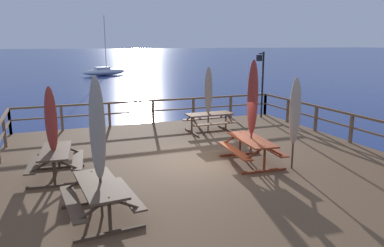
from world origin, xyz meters
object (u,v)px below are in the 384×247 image
picnic_table_back_left (252,145)px  patio_umbrella_tall_front (97,129)px  patio_umbrella_tall_mid_left (208,91)px  picnic_table_back_right (209,118)px  picnic_table_mid_right (56,157)px  patio_umbrella_tall_back_right (253,98)px  patio_umbrella_short_front (51,120)px  picnic_table_mid_centre (100,193)px  lamp_post_hooked (261,75)px  sailboat_distant (104,72)px  patio_umbrella_short_mid (295,111)px

picnic_table_back_left → patio_umbrella_tall_front: 5.32m
patio_umbrella_tall_mid_left → picnic_table_back_right: bearing=-31.5°
patio_umbrella_tall_front → picnic_table_back_left: bearing=22.9°
picnic_table_mid_right → patio_umbrella_tall_back_right: 5.83m
patio_umbrella_short_front → picnic_table_mid_right: bearing=-58.2°
picnic_table_back_right → patio_umbrella_short_front: (-6.08, -3.34, 1.03)m
picnic_table_mid_centre → picnic_table_back_right: size_ratio=1.08×
patio_umbrella_tall_front → lamp_post_hooked: lamp_post_hooked is taller
patio_umbrella_tall_front → picnic_table_back_right: bearing=50.3°
picnic_table_back_left → patio_umbrella_tall_back_right: patio_umbrella_tall_back_right is taller
patio_umbrella_tall_back_right → sailboat_distant: bearing=88.4°
picnic_table_mid_right → patio_umbrella_short_mid: 6.77m
patio_umbrella_tall_back_right → lamp_post_hooked: bearing=56.6°
picnic_table_mid_centre → patio_umbrella_tall_front: 1.34m
patio_umbrella_tall_front → picnic_table_mid_right: bearing=106.3°
picnic_table_back_left → patio_umbrella_short_front: size_ratio=0.87×
picnic_table_mid_centre → patio_umbrella_short_front: size_ratio=0.83×
patio_umbrella_tall_mid_left → patio_umbrella_tall_back_right: bearing=-95.3°
picnic_table_mid_centre → picnic_table_back_right: 8.19m
picnic_table_back_left → patio_umbrella_tall_mid_left: (0.41, 4.28, 1.14)m
picnic_table_back_right → lamp_post_hooked: (3.46, 1.71, 1.55)m
picnic_table_mid_centre → patio_umbrella_tall_front: bearing=63.8°
picnic_table_back_right → sailboat_distant: bearing=88.9°
patio_umbrella_tall_back_right → picnic_table_mid_right: bearing=172.1°
patio_umbrella_tall_back_right → sailboat_distant: sailboat_distant is taller
picnic_table_back_left → patio_umbrella_short_mid: 1.67m
picnic_table_back_right → patio_umbrella_short_mid: (0.42, -5.12, 1.14)m
picnic_table_back_left → patio_umbrella_short_front: bearing=170.8°
picnic_table_back_right → sailboat_distant: 36.53m
picnic_table_back_right → patio_umbrella_tall_mid_left: (-0.03, 0.02, 1.14)m
patio_umbrella_tall_mid_left → patio_umbrella_short_front: bearing=-150.9°
patio_umbrella_tall_back_right → picnic_table_back_left: bearing=-105.5°
picnic_table_mid_right → sailboat_distant: size_ratio=0.26×
patio_umbrella_tall_mid_left → sailboat_distant: 36.54m
picnic_table_mid_centre → patio_umbrella_tall_back_right: patio_umbrella_tall_back_right is taller
picnic_table_back_left → patio_umbrella_short_front: 5.79m
picnic_table_mid_right → patio_umbrella_short_front: size_ratio=0.79×
picnic_table_back_left → patio_umbrella_tall_front: size_ratio=0.73×
picnic_table_mid_right → patio_umbrella_short_mid: patio_umbrella_short_mid is taller
picnic_table_mid_right → lamp_post_hooked: (9.49, 5.12, 1.56)m
picnic_table_back_right → patio_umbrella_short_mid: size_ratio=0.72×
patio_umbrella_tall_mid_left → patio_umbrella_short_front: size_ratio=1.07×
picnic_table_back_left → patio_umbrella_short_mid: size_ratio=0.81×
picnic_table_back_right → picnic_table_mid_centre: bearing=-129.6°
patio_umbrella_tall_mid_left → patio_umbrella_short_mid: size_ratio=1.00×
patio_umbrella_tall_front → sailboat_distant: (5.91, 42.77, -1.98)m
picnic_table_back_left → picnic_table_back_right: size_ratio=1.12×
patio_umbrella_short_front → lamp_post_hooked: 10.80m
patio_umbrella_tall_back_right → patio_umbrella_short_front: 5.72m
picnic_table_back_right → patio_umbrella_tall_mid_left: 1.15m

